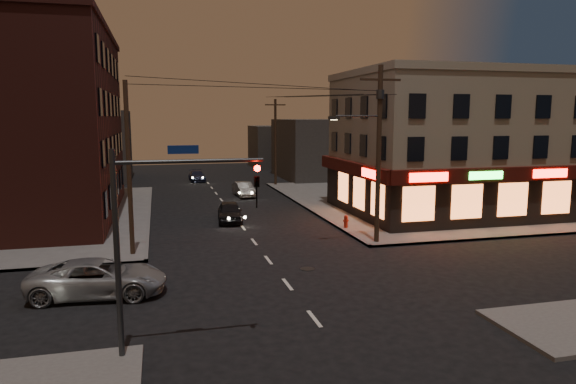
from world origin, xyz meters
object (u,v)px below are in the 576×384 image
object	(u,v)px
sedan_near	(230,212)
fire_hydrant	(346,221)
suv_cross	(98,278)
sedan_far	(197,176)
sedan_mid	(244,189)

from	to	relation	value
sedan_near	fire_hydrant	bearing A→B (deg)	-27.19
suv_cross	sedan_far	distance (m)	38.05
suv_cross	sedan_far	world-z (taller)	suv_cross
suv_cross	fire_hydrant	distance (m)	16.99
sedan_near	sedan_far	xyz separation A→B (m)	(-0.50, 23.75, -0.11)
suv_cross	sedan_far	xyz separation A→B (m)	(6.81, 37.43, -0.16)
suv_cross	fire_hydrant	xyz separation A→B (m)	(14.28, 9.20, -0.15)
fire_hydrant	sedan_mid	bearing A→B (deg)	104.76
sedan_far	fire_hydrant	world-z (taller)	sedan_far
sedan_mid	sedan_near	bearing A→B (deg)	-108.86
suv_cross	sedan_far	bearing A→B (deg)	-4.54
suv_cross	sedan_mid	world-z (taller)	suv_cross
sedan_near	fire_hydrant	world-z (taller)	sedan_near
sedan_near	fire_hydrant	xyz separation A→B (m)	(6.97, -4.49, -0.10)
sedan_mid	sedan_far	bearing A→B (deg)	100.33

